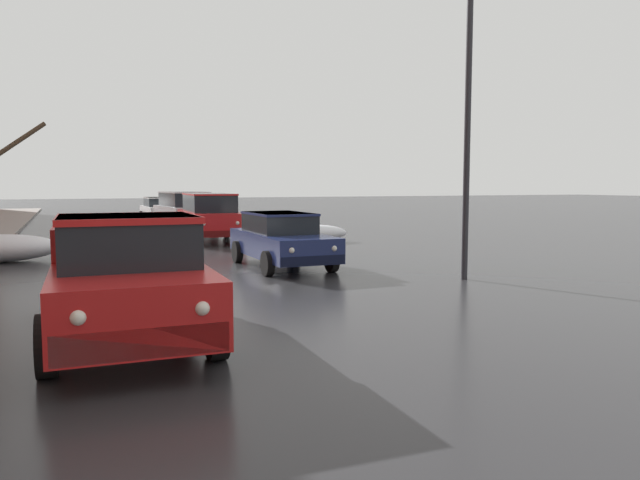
{
  "coord_description": "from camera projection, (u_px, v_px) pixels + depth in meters",
  "views": [
    {
      "loc": [
        -2.98,
        0.99,
        2.15
      ],
      "look_at": [
        0.68,
        9.67,
        1.28
      ],
      "focal_mm": 33.76,
      "sensor_mm": 36.0,
      "label": 1
    }
  ],
  "objects": [
    {
      "name": "suv_red_parked_kerbside_mid",
      "position": [
        209.0,
        215.0,
        22.7
      ],
      "size": [
        2.18,
        4.57,
        1.82
      ],
      "color": "red",
      "rests_on": "ground"
    },
    {
      "name": "snow_bank_along_left_kerb",
      "position": [
        275.0,
        225.0,
        25.67
      ],
      "size": [
        2.82,
        1.41,
        0.9
      ],
      "color": "white",
      "rests_on": "ground"
    },
    {
      "name": "street_lamp_post",
      "position": [
        468.0,
        113.0,
        13.33
      ],
      "size": [
        0.44,
        0.24,
        6.72
      ],
      "color": "#28282D",
      "rests_on": "ground"
    },
    {
      "name": "sedan_darkblue_parked_kerbside_close",
      "position": [
        281.0,
        238.0,
        15.71
      ],
      "size": [
        1.84,
        4.42,
        1.42
      ],
      "color": "navy",
      "rests_on": "ground"
    },
    {
      "name": "pickup_truck_red_approaching_near_lane",
      "position": [
        126.0,
        277.0,
        8.27
      ],
      "size": [
        2.2,
        5.14,
        1.76
      ],
      "color": "red",
      "rests_on": "ground"
    },
    {
      "name": "snow_bank_far_right_pile",
      "position": [
        309.0,
        234.0,
        22.33
      ],
      "size": [
        3.13,
        0.97,
        0.67
      ],
      "color": "white",
      "rests_on": "ground"
    },
    {
      "name": "sedan_white_queued_behind_truck",
      "position": [
        159.0,
        209.0,
        34.87
      ],
      "size": [
        1.93,
        4.3,
        1.42
      ],
      "color": "silver",
      "rests_on": "ground"
    },
    {
      "name": "suv_silver_parked_far_down_block",
      "position": [
        184.0,
        209.0,
        28.29
      ],
      "size": [
        2.42,
        4.73,
        1.82
      ],
      "color": "#B7B7BC",
      "rests_on": "ground"
    }
  ]
}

